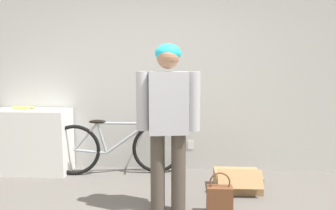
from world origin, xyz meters
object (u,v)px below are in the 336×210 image
object	(u,v)px
handbag	(220,199)
cardboard_box	(237,181)
person	(168,114)
bicycle	(116,147)
banana	(24,108)

from	to	relation	value
handbag	cardboard_box	distance (m)	0.71
person	handbag	bearing A→B (deg)	-11.73
person	bicycle	size ratio (longest dim) A/B	0.94
person	handbag	distance (m)	0.98
cardboard_box	person	bearing A→B (deg)	-141.21
cardboard_box	banana	bearing A→B (deg)	168.96
banana	handbag	world-z (taller)	banana
bicycle	handbag	bearing A→B (deg)	-49.96
person	cardboard_box	bearing A→B (deg)	30.38
person	banana	bearing A→B (deg)	141.51
bicycle	handbag	size ratio (longest dim) A/B	4.18
cardboard_box	bicycle	bearing A→B (deg)	162.86
handbag	person	bearing A→B (deg)	176.68
banana	handbag	distance (m)	2.90
handbag	cardboard_box	size ratio (longest dim) A/B	0.80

